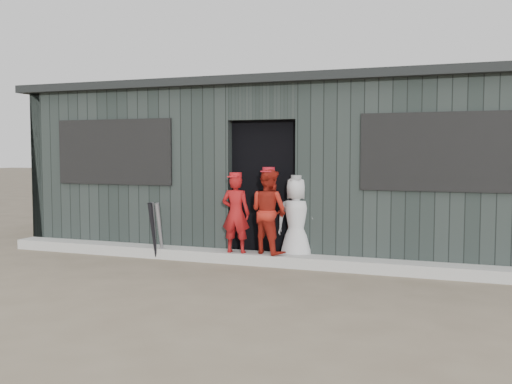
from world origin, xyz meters
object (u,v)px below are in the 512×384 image
at_px(bat_left, 154,230).
at_px(player_red_left, 236,214).
at_px(dugout, 291,168).
at_px(player_grey_back, 297,220).
at_px(player_red_right, 269,211).
at_px(bat_mid, 160,231).
at_px(bat_right, 153,231).

distance_m(bat_left, player_red_left, 1.32).
bearing_deg(bat_left, dugout, 48.46).
xyz_separation_m(bat_left, player_grey_back, (2.08, 0.31, 0.19)).
distance_m(player_red_right, player_grey_back, 0.42).
xyz_separation_m(bat_mid, bat_right, (-0.08, -0.05, 0.00)).
relative_size(player_red_right, dugout, 0.14).
distance_m(bat_mid, player_red_right, 1.62).
bearing_deg(player_red_left, bat_left, -2.93).
distance_m(bat_left, player_red_right, 1.77).
relative_size(bat_right, player_red_right, 0.72).
distance_m(bat_mid, dugout, 2.50).
relative_size(bat_right, player_grey_back, 0.69).
bearing_deg(dugout, player_red_right, -84.24).
bearing_deg(dugout, bat_mid, -126.83).
relative_size(bat_left, player_red_right, 0.70).
xyz_separation_m(bat_left, dugout, (1.57, 1.77, 0.88)).
bearing_deg(bat_right, bat_left, 116.55).
bearing_deg(bat_mid, bat_left, 146.27).
xyz_separation_m(bat_mid, player_grey_back, (1.92, 0.41, 0.19)).
bearing_deg(player_grey_back, bat_left, 9.53).
xyz_separation_m(player_grey_back, dugout, (-0.52, 1.46, 0.68)).
bearing_deg(bat_left, player_red_right, 3.81).
bearing_deg(bat_left, bat_right, -63.45).
xyz_separation_m(player_red_right, dugout, (-0.17, 1.65, 0.55)).
bearing_deg(player_grey_back, dugout, -69.42).
bearing_deg(player_red_right, bat_right, 34.18).
height_order(bat_left, bat_right, bat_right).
height_order(player_red_right, player_grey_back, player_red_right).
height_order(player_red_left, player_grey_back, player_red_left).
bearing_deg(player_red_right, player_grey_back, -126.48).
relative_size(bat_mid, player_red_left, 0.76).
bearing_deg(bat_mid, dugout, 53.17).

